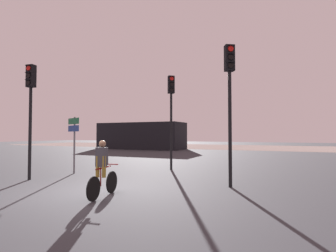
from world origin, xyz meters
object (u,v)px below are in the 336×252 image
at_px(traffic_light_center, 171,105).
at_px(traffic_light_near_right, 230,89).
at_px(traffic_light_near_left, 31,100).
at_px(direction_sign_post, 74,134).
at_px(cyclist, 102,168).
at_px(distant_building, 141,136).

bearing_deg(traffic_light_center, traffic_light_near_right, 99.04).
height_order(traffic_light_near_left, direction_sign_post, traffic_light_near_left).
bearing_deg(direction_sign_post, cyclist, 165.10).
relative_size(traffic_light_near_left, cyclist, 2.70).
relative_size(distant_building, traffic_light_center, 2.26).
xyz_separation_m(traffic_light_near_left, cyclist, (4.49, -1.17, -2.35)).
bearing_deg(direction_sign_post, distant_building, -45.86).
bearing_deg(cyclist, traffic_light_near_left, 156.19).
bearing_deg(direction_sign_post, traffic_light_near_right, -159.35).
distance_m(traffic_light_near_left, direction_sign_post, 2.47).
distance_m(traffic_light_center, cyclist, 6.74).
distance_m(traffic_light_near_left, cyclist, 5.20).
distance_m(distant_building, traffic_light_near_right, 24.80).
bearing_deg(traffic_light_near_left, traffic_light_near_right, -171.50).
bearing_deg(cyclist, direction_sign_post, 133.27).
bearing_deg(cyclist, distant_building, 108.35).
xyz_separation_m(traffic_light_near_right, traffic_light_center, (-3.62, 3.29, -0.03)).
relative_size(distant_building, cyclist, 6.41).
relative_size(traffic_light_near_right, traffic_light_center, 1.01).
distance_m(distant_building, cyclist, 25.61).
distance_m(distant_building, direction_sign_post, 20.97).
distance_m(traffic_light_near_right, traffic_light_near_left, 7.75).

